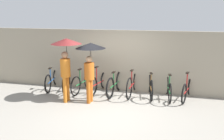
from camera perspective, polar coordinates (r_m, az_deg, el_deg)
The scene contains 13 objects.
ground_plane at distance 7.69m, azimuth -1.71°, elevation -8.91°, with size 30.00×30.00×0.00m, color gray.
back_wall at distance 9.13m, azimuth 1.38°, elevation 2.09°, with size 12.95×0.12×2.25m.
parked_bicycle_0 at distance 9.77m, azimuth -13.50°, elevation -2.12°, with size 0.46×1.67×1.04m.
parked_bicycle_1 at distance 9.55m, azimuth -10.07°, elevation -2.23°, with size 0.54×1.77×1.08m.
parked_bicycle_2 at distance 9.24m, azimuth -6.75°, elevation -2.67°, with size 0.44×1.70×1.05m.
parked_bicycle_3 at distance 9.10m, azimuth -2.98°, elevation -2.83°, with size 0.52×1.70×1.02m.
parked_bicycle_4 at distance 8.88m, azimuth 0.74°, elevation -3.15°, with size 0.44×1.75×1.10m.
parked_bicycle_5 at distance 8.85m, azimuth 4.77°, elevation -3.17°, with size 0.44×1.82×1.06m.
parked_bicycle_6 at distance 8.77m, azimuth 8.75°, elevation -3.59°, with size 0.47×1.67×1.07m.
parked_bicycle_7 at distance 8.69m, azimuth 12.78°, elevation -4.06°, with size 0.44×1.67×1.02m.
parked_bicycle_8 at distance 8.78m, azimuth 16.85°, elevation -4.16°, with size 0.57×1.65×1.03m.
pedestrian_leading at distance 8.09m, azimuth -10.48°, elevation 3.91°, with size 0.98×0.98×2.07m.
pedestrian_center at distance 7.93m, azimuth -5.02°, elevation 3.15°, with size 0.96×0.96×1.94m.
Camera 1 is at (1.90, -6.85, 2.94)m, focal length 40.00 mm.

